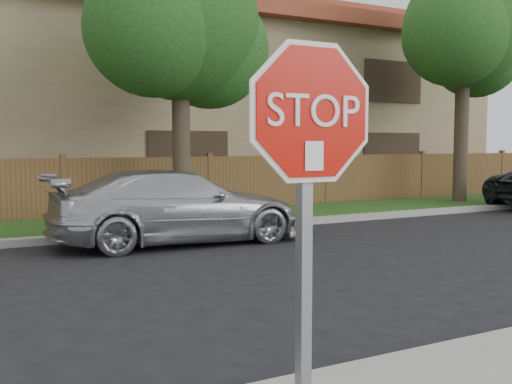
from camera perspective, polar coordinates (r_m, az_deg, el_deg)
ground at (r=5.34m, az=6.34°, el=-17.27°), size 90.00×90.00×0.00m
far_curb at (r=12.68m, az=-15.10°, el=-4.13°), size 70.00×0.30×0.15m
grass_strip at (r=14.28m, az=-16.61°, el=-3.25°), size 70.00×3.00×0.12m
fence at (r=15.77m, az=-17.85°, el=0.17°), size 70.00×0.12×1.60m
apartment_building at (r=21.31m, az=-20.81°, el=8.57°), size 35.20×9.20×7.20m
tree_mid at (r=14.92m, az=-6.99°, el=15.83°), size 4.80×3.90×7.35m
tree_right at (r=20.47m, az=19.52°, el=14.53°), size 4.80×3.90×8.20m
stop_sign at (r=3.10m, az=5.09°, el=1.60°), size 1.01×0.13×2.55m
sedan_right at (r=11.95m, az=-7.46°, el=-1.38°), size 5.10×2.20×1.46m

